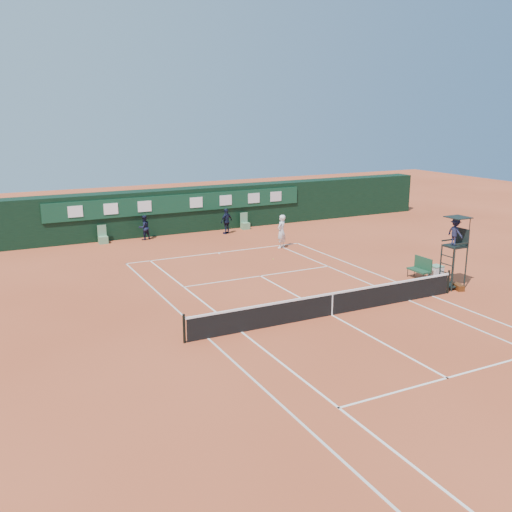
{
  "coord_description": "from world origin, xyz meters",
  "views": [
    {
      "loc": [
        -12.79,
        -18.31,
        8.16
      ],
      "look_at": [
        -0.45,
        6.0,
        1.2
      ],
      "focal_mm": 40.0,
      "sensor_mm": 36.0,
      "label": 1
    }
  ],
  "objects_px": {
    "tennis_net": "(332,303)",
    "umpire_chair": "(455,237)",
    "player": "(281,231)",
    "player_bench": "(421,267)",
    "cooler": "(436,272)"
  },
  "relations": [
    {
      "from": "tennis_net",
      "to": "cooler",
      "type": "bearing_deg",
      "value": 15.4
    },
    {
      "from": "cooler",
      "to": "tennis_net",
      "type": "bearing_deg",
      "value": -164.6
    },
    {
      "from": "umpire_chair",
      "to": "player",
      "type": "bearing_deg",
      "value": 106.53
    },
    {
      "from": "tennis_net",
      "to": "player",
      "type": "height_order",
      "value": "player"
    },
    {
      "from": "cooler",
      "to": "player",
      "type": "distance_m",
      "value": 9.94
    },
    {
      "from": "tennis_net",
      "to": "player",
      "type": "xyz_separation_m",
      "value": [
        3.97,
        11.31,
        0.52
      ]
    },
    {
      "from": "tennis_net",
      "to": "umpire_chair",
      "type": "xyz_separation_m",
      "value": [
        7.17,
        0.54,
        1.95
      ]
    },
    {
      "from": "tennis_net",
      "to": "cooler",
      "type": "distance_m",
      "value": 8.02
    },
    {
      "from": "umpire_chair",
      "to": "player_bench",
      "type": "xyz_separation_m",
      "value": [
        -0.25,
        1.83,
        -1.86
      ]
    },
    {
      "from": "tennis_net",
      "to": "cooler",
      "type": "height_order",
      "value": "tennis_net"
    },
    {
      "from": "umpire_chair",
      "to": "cooler",
      "type": "height_order",
      "value": "umpire_chair"
    },
    {
      "from": "umpire_chair",
      "to": "cooler",
      "type": "distance_m",
      "value": 2.72
    },
    {
      "from": "player_bench",
      "to": "umpire_chair",
      "type": "bearing_deg",
      "value": -82.31
    },
    {
      "from": "tennis_net",
      "to": "player",
      "type": "distance_m",
      "value": 12.0
    },
    {
      "from": "tennis_net",
      "to": "player_bench",
      "type": "distance_m",
      "value": 7.32
    }
  ]
}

